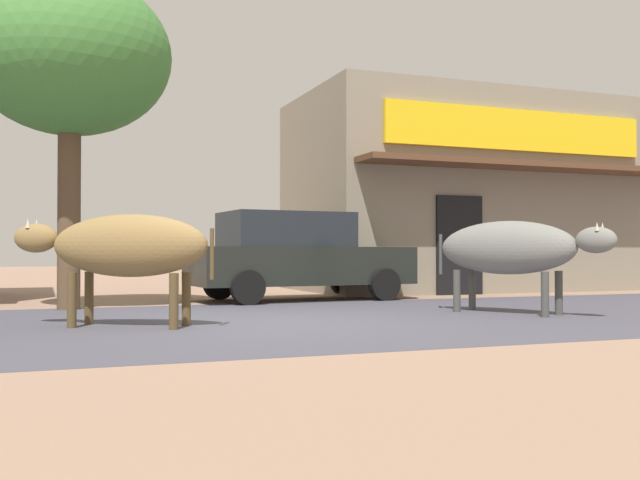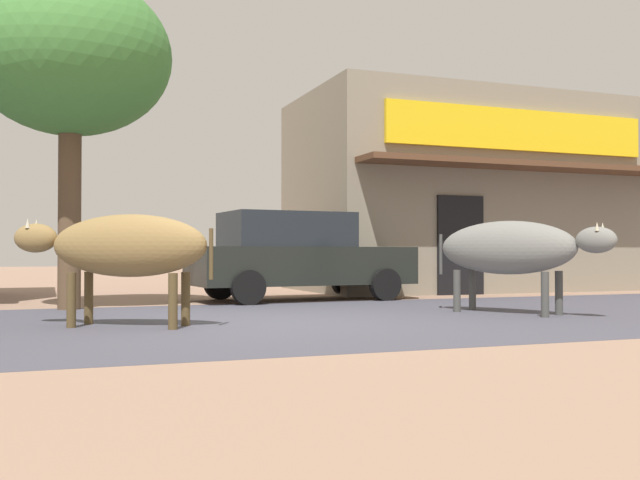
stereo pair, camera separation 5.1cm
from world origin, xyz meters
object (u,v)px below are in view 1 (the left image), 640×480
object	(u,v)px
cow_near_brown	(125,247)
cow_far_dark	(510,248)
roadside_tree	(70,57)
parked_hatchback_car	(296,255)
pedestrian_by_shop	(487,249)

from	to	relation	value
cow_near_brown	cow_far_dark	size ratio (longest dim) A/B	0.92
cow_near_brown	cow_far_dark	world-z (taller)	same
roadside_tree	cow_near_brown	xyz separation A→B (m)	(0.54, -3.08, -3.02)
parked_hatchback_car	pedestrian_by_shop	world-z (taller)	pedestrian_by_shop
cow_near_brown	parked_hatchback_car	bearing A→B (deg)	47.78
parked_hatchback_car	pedestrian_by_shop	xyz separation A→B (m)	(4.82, 0.93, 0.12)
roadside_tree	pedestrian_by_shop	size ratio (longest dim) A/B	3.22
cow_near_brown	roadside_tree	bearing A→B (deg)	100.04
cow_far_dark	pedestrian_by_shop	xyz separation A→B (m)	(2.87, 4.90, 0.01)
cow_far_dark	cow_near_brown	bearing A→B (deg)	179.19
parked_hatchback_car	cow_near_brown	world-z (taller)	parked_hatchback_car
cow_near_brown	pedestrian_by_shop	bearing A→B (deg)	30.01
parked_hatchback_car	cow_far_dark	bearing A→B (deg)	-63.77
pedestrian_by_shop	cow_far_dark	bearing A→B (deg)	-120.33
cow_far_dark	roadside_tree	bearing A→B (deg)	152.36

